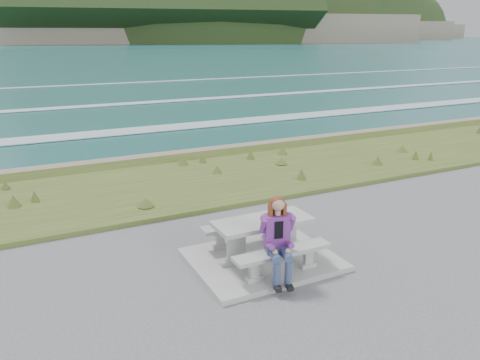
% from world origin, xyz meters
% --- Properties ---
extents(concrete_slab, '(2.60, 2.10, 0.10)m').
position_xyz_m(concrete_slab, '(0.00, 0.00, 0.05)').
color(concrete_slab, '#9A9A95').
rests_on(concrete_slab, ground).
extents(picnic_table, '(1.80, 0.75, 0.75)m').
position_xyz_m(picnic_table, '(0.00, 0.00, 0.68)').
color(picnic_table, '#9A9A95').
rests_on(picnic_table, concrete_slab).
extents(bench_landward, '(1.80, 0.35, 0.45)m').
position_xyz_m(bench_landward, '(0.00, -0.70, 0.45)').
color(bench_landward, '#9A9A95').
rests_on(bench_landward, concrete_slab).
extents(bench_seaward, '(1.80, 0.35, 0.45)m').
position_xyz_m(bench_seaward, '(0.00, 0.70, 0.45)').
color(bench_seaward, '#9A9A95').
rests_on(bench_seaward, concrete_slab).
extents(grass_verge, '(160.00, 4.50, 0.22)m').
position_xyz_m(grass_verge, '(0.00, 5.00, 0.00)').
color(grass_verge, '#324C1C').
rests_on(grass_verge, ground).
extents(shore_drop, '(160.00, 0.80, 2.20)m').
position_xyz_m(shore_drop, '(0.00, 7.90, 0.00)').
color(shore_drop, '#726555').
rests_on(shore_drop, ground).
extents(ocean, '(1600.00, 1600.00, 0.09)m').
position_xyz_m(ocean, '(0.00, 25.09, -1.74)').
color(ocean, '#205B5D').
rests_on(ocean, ground).
extents(headland_range, '(729.83, 363.95, 221.69)m').
position_xyz_m(headland_range, '(190.22, 398.19, 9.95)').
color(headland_range, '#726555').
rests_on(headland_range, ground).
extents(seated_woman, '(0.58, 0.80, 1.44)m').
position_xyz_m(seated_woman, '(-0.16, -0.83, 0.63)').
color(seated_woman, navy).
rests_on(seated_woman, concrete_slab).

